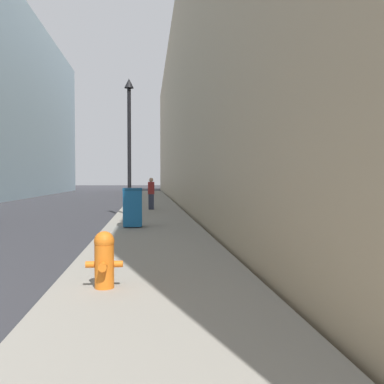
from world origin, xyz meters
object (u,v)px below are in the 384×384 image
(fire_hydrant, at_px, (104,258))
(lamppost, at_px, (129,138))
(pedestrian_on_sidewalk, at_px, (151,194))
(trash_bin, at_px, (133,207))

(fire_hydrant, bearing_deg, lamppost, 90.74)
(fire_hydrant, relative_size, pedestrian_on_sidewalk, 0.51)
(lamppost, relative_size, pedestrian_on_sidewalk, 3.63)
(lamppost, height_order, pedestrian_on_sidewalk, lamppost)
(trash_bin, bearing_deg, pedestrian_on_sidewalk, 85.18)
(fire_hydrant, bearing_deg, trash_bin, 89.00)
(trash_bin, height_order, pedestrian_on_sidewalk, pedestrian_on_sidewalk)
(fire_hydrant, height_order, pedestrian_on_sidewalk, pedestrian_on_sidewalk)
(fire_hydrant, distance_m, trash_bin, 7.39)
(fire_hydrant, xyz_separation_m, lamppost, (-0.15, 11.79, 2.76))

